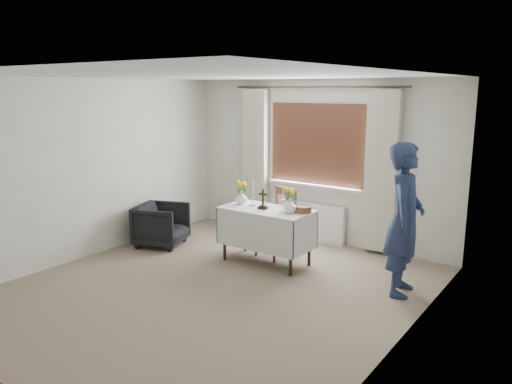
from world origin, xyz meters
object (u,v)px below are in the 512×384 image
altar_table (266,236)px  flower_vase_left (241,198)px  wooden_chair (276,223)px  armchair (161,225)px  wooden_cross (263,199)px  flower_vase_right (290,206)px  person (405,220)px

altar_table → flower_vase_left: size_ratio=6.91×
altar_table → wooden_chair: 0.32m
armchair → wooden_chair: bearing=-91.9°
armchair → wooden_cross: 1.82m
wooden_cross → flower_vase_left: (-0.41, 0.06, -0.05)m
wooden_chair → wooden_cross: (0.01, -0.32, 0.40)m
wooden_chair → flower_vase_right: 0.62m
flower_vase_right → armchair: bearing=-172.3°
flower_vase_left → armchair: bearing=-166.2°
person → wooden_chair: bearing=71.5°
armchair → wooden_cross: wooden_cross is taller
wooden_chair → person: 1.97m
person → flower_vase_right: (-1.50, -0.06, -0.04)m
wooden_cross → altar_table: bearing=26.0°
altar_table → wooden_cross: 0.52m
altar_table → wooden_cross: size_ratio=4.57×
person → wooden_cross: bearing=81.2°
wooden_chair → flower_vase_left: size_ratio=5.50×
wooden_cross → flower_vase_left: bearing=164.6°
altar_table → flower_vase_left: 0.65m
armchair → person: bearing=-105.3°
armchair → altar_table: bearing=-101.6°
wooden_chair → altar_table: bearing=-66.6°
wooden_chair → flower_vase_right: size_ratio=5.61×
flower_vase_right → flower_vase_left: bearing=177.9°
wooden_chair → flower_vase_left: wooden_chair is taller
wooden_chair → armchair: 1.80m
altar_table → wooden_cross: wooden_cross is taller
person → flower_vase_left: 2.32m
armchair → flower_vase_right: bearing=-103.0°
wooden_chair → person: person is taller
armchair → flower_vase_right: flower_vase_right is taller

